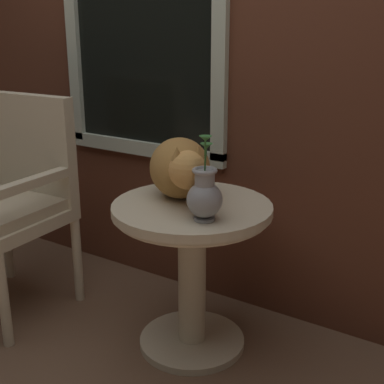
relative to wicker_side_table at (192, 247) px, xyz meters
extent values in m
plane|color=brown|center=(-0.19, -0.30, -0.45)|extent=(6.00, 6.00, 0.00)
cube|color=#562D1E|center=(-0.19, 0.45, 0.85)|extent=(4.00, 0.04, 2.60)
cube|color=beige|center=(-0.57, 0.41, 0.25)|extent=(0.95, 0.03, 0.07)
cube|color=beige|center=(-1.01, 0.41, 0.75)|extent=(0.07, 0.03, 1.00)
cube|color=beige|center=(-0.13, 0.41, 0.75)|extent=(0.07, 0.03, 1.00)
cube|color=black|center=(-0.57, 0.43, 0.75)|extent=(0.86, 0.01, 0.98)
cylinder|color=beige|center=(0.00, 0.00, -0.43)|extent=(0.44, 0.44, 0.03)
cylinder|color=beige|center=(0.00, 0.00, -0.13)|extent=(0.11, 0.11, 0.57)
cylinder|color=beige|center=(0.00, 0.00, 0.17)|extent=(0.63, 0.63, 0.03)
torus|color=beige|center=(0.00, 0.00, 0.14)|extent=(0.61, 0.61, 0.02)
cylinder|color=beige|center=(-0.65, -0.43, -0.24)|extent=(0.04, 0.04, 0.43)
cylinder|color=beige|center=(-1.16, -0.01, -0.24)|extent=(0.04, 0.04, 0.43)
cylinder|color=beige|center=(-0.67, 0.01, -0.24)|extent=(0.04, 0.04, 0.43)
cube|color=beige|center=(-0.91, -0.22, 0.01)|extent=(0.56, 0.52, 0.06)
cube|color=beige|center=(-0.92, -0.01, 0.29)|extent=(0.54, 0.09, 0.51)
cube|color=beige|center=(-0.66, -0.21, 0.22)|extent=(0.07, 0.45, 0.04)
ellipsoid|color=#AD7A3D|center=(-0.09, 0.05, 0.30)|extent=(0.38, 0.38, 0.24)
sphere|color=#E2A356|center=(0.04, -0.08, 0.35)|extent=(0.14, 0.14, 0.14)
cone|color=#AD7A3D|center=(0.01, -0.11, 0.41)|extent=(0.05, 0.05, 0.05)
cone|color=#AD7A3D|center=(0.07, -0.06, 0.41)|extent=(0.05, 0.05, 0.05)
cylinder|color=#AD7A3D|center=(-0.24, 0.20, 0.23)|extent=(0.22, 0.23, 0.05)
cylinder|color=#99999E|center=(0.13, -0.12, 0.19)|extent=(0.08, 0.08, 0.01)
ellipsoid|color=#99999E|center=(0.13, -0.12, 0.26)|extent=(0.13, 0.13, 0.13)
cylinder|color=#99999E|center=(0.13, -0.12, 0.34)|extent=(0.07, 0.07, 0.06)
torus|color=#99999E|center=(0.13, -0.12, 0.37)|extent=(0.09, 0.09, 0.02)
cylinder|color=#2D662D|center=(0.13, -0.11, 0.41)|extent=(0.01, 0.02, 0.09)
cone|color=#2D662D|center=(0.13, -0.11, 0.45)|extent=(0.04, 0.04, 0.02)
cylinder|color=#2D662D|center=(0.15, -0.14, 0.43)|extent=(0.03, 0.05, 0.13)
cone|color=#2D662D|center=(0.16, -0.16, 0.49)|extent=(0.04, 0.04, 0.02)
camera|label=1|loc=(1.07, -1.63, 0.86)|focal=49.38mm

